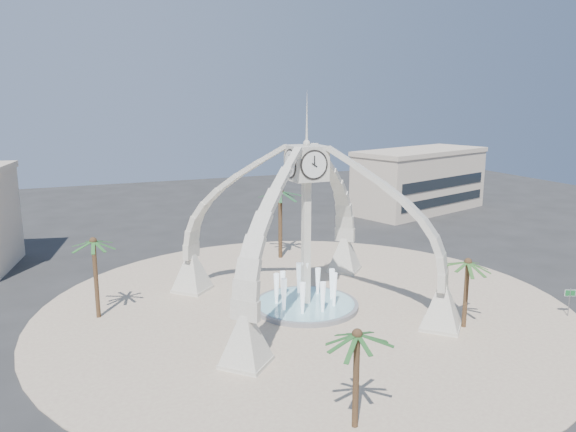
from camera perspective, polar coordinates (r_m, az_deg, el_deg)
name	(u,v)px	position (r m, az deg, el deg)	size (l,w,h in m)	color
ground	(306,308)	(43.17, 1.79, -9.32)	(140.00, 140.00, 0.00)	#282828
plaza	(306,308)	(43.16, 1.79, -9.28)	(40.00, 40.00, 0.06)	beige
clock_tower	(306,225)	(41.26, 1.85, -0.89)	(17.94, 17.94, 16.30)	beige
fountain	(306,304)	(43.07, 1.80, -8.96)	(8.00, 8.00, 3.62)	gray
building_ne	(420,180)	(80.48, 13.24, 3.57)	(21.87, 14.17, 8.60)	beige
palm_east	(468,263)	(40.06, 17.82, -4.55)	(3.73, 3.73, 5.38)	brown
palm_west	(93,242)	(41.88, -19.18, -2.54)	(4.20, 4.20, 6.38)	brown
palm_north	(280,192)	(54.48, -0.80, 2.42)	(5.54, 5.54, 7.52)	brown
palm_south	(357,336)	(26.99, 7.05, -11.96)	(3.70, 3.70, 5.46)	brown
street_sign	(570,297)	(45.83, 26.71, -7.32)	(0.74, 0.33, 2.15)	slate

